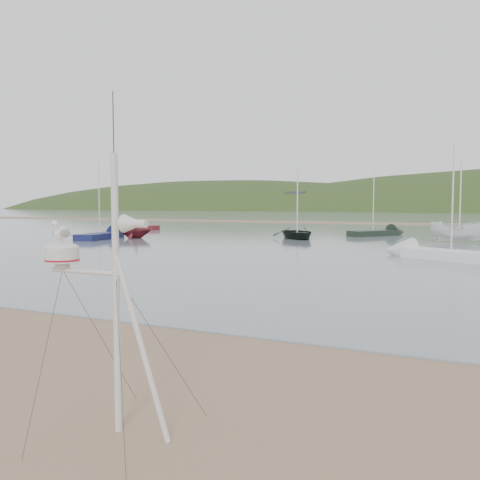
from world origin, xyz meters
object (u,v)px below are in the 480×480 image
at_px(mast_rig, 112,352).
at_px(boat_dark, 297,210).
at_px(sailboat_dark_mid, 386,232).
at_px(sailboat_white_near, 422,253).
at_px(sailboat_blue_near, 111,235).
at_px(dinghy_red_far, 139,227).
at_px(boat_white, 460,213).
at_px(boat_red, 135,223).

xyz_separation_m(mast_rig, boat_dark, (-9.23, 35.07, 1.34)).
height_order(sailboat_dark_mid, sailboat_white_near, sailboat_white_near).
xyz_separation_m(mast_rig, sailboat_blue_near, (-24.06, 29.52, -0.74)).
bearing_deg(mast_rig, dinghy_red_far, 125.81).
distance_m(mast_rig, sailboat_dark_mid, 42.88).
distance_m(boat_dark, sailboat_white_near, 15.81).
bearing_deg(boat_white, boat_red, 109.82).
xyz_separation_m(sailboat_white_near, dinghy_red_far, (-31.98, 18.36, -0.01)).
height_order(boat_white, sailboat_dark_mid, sailboat_dark_mid).
relative_size(boat_dark, sailboat_white_near, 0.72).
relative_size(sailboat_dark_mid, sailboat_blue_near, 0.92).
bearing_deg(boat_dark, mast_rig, -112.15).
bearing_deg(sailboat_white_near, sailboat_dark_mid, 104.27).
distance_m(boat_dark, boat_red, 13.62).
xyz_separation_m(sailboat_dark_mid, sailboat_blue_near, (-20.83, -13.23, -0.00)).
relative_size(mast_rig, boat_white, 0.99).
bearing_deg(boat_white, dinghy_red_far, 85.30).
bearing_deg(sailboat_blue_near, boat_red, 7.24).
bearing_deg(boat_dark, sailboat_blue_near, 163.62).
bearing_deg(boat_red, boat_white, 77.70).
bearing_deg(sailboat_white_near, boat_red, 165.42).
xyz_separation_m(boat_dark, boat_red, (-12.52, -5.26, -1.02)).
relative_size(sailboat_dark_mid, dinghy_red_far, 1.36).
relative_size(boat_red, dinghy_red_far, 0.55).
distance_m(sailboat_dark_mid, sailboat_blue_near, 24.68).
relative_size(boat_dark, boat_red, 1.78).
xyz_separation_m(mast_rig, dinghy_red_far, (-30.38, 42.10, -0.75)).
height_order(mast_rig, boat_red, mast_rig).
height_order(boat_red, sailboat_dark_mid, sailboat_dark_mid).
relative_size(boat_dark, sailboat_dark_mid, 0.72).
bearing_deg(mast_rig, sailboat_white_near, 86.13).
relative_size(mast_rig, boat_dark, 0.92).
bearing_deg(dinghy_red_far, sailboat_dark_mid, 1.38).
relative_size(boat_white, dinghy_red_far, 0.92).
distance_m(boat_dark, sailboat_blue_near, 15.98).
distance_m(boat_red, boat_white, 25.73).
height_order(sailboat_dark_mid, dinghy_red_far, sailboat_dark_mid).
height_order(boat_white, dinghy_red_far, boat_white).
xyz_separation_m(boat_white, sailboat_dark_mid, (-6.33, 6.32, -1.91)).
distance_m(mast_rig, sailboat_white_near, 23.80).
bearing_deg(boat_white, mast_rig, -179.96).
xyz_separation_m(mast_rig, sailboat_white_near, (1.61, 23.74, -0.74)).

